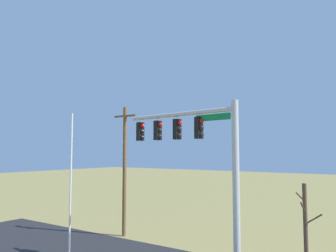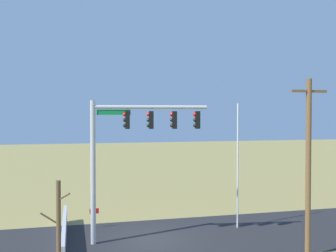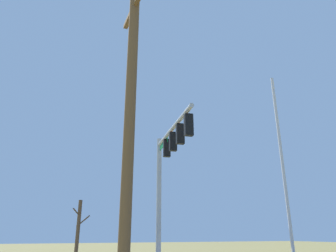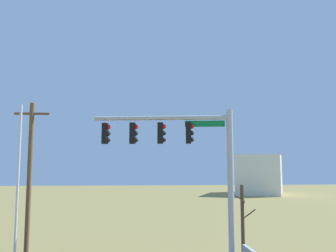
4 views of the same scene
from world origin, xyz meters
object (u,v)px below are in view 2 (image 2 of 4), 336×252
Objects in this scene: bare_tree at (59,228)px; open_sign at (94,214)px; signal_mast at (128,141)px; utility_pole at (308,165)px; flagpole at (238,166)px.

open_sign is at bearing -104.99° from bare_tree.
utility_pole is at bearing 152.50° from signal_mast.
flagpole is at bearing -154.26° from bare_tree.
utility_pole is 2.09× the size of bare_tree.
signal_mast is at bearing -27.50° from utility_pole.
signal_mast is 1.01× the size of flagpole.
utility_pole is at bearing 177.69° from bare_tree.
utility_pole is 11.97m from bare_tree.
flagpole reaches higher than open_sign.
utility_pole is at bearing 142.57° from open_sign.
utility_pole reaches higher than signal_mast.
flagpole is 9.30m from open_sign.
flagpole is at bearing -169.68° from signal_mast.
signal_mast is 5.89m from open_sign.
bare_tree is at bearing 47.04° from signal_mast.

